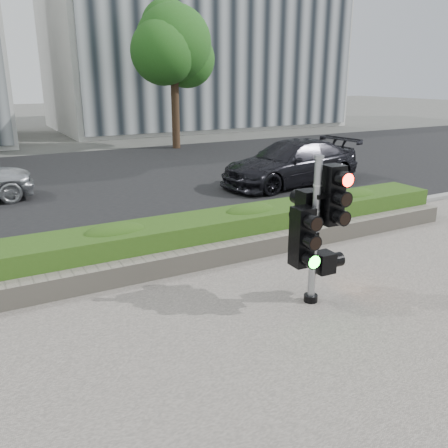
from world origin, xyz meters
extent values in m
plane|color=#51514C|center=(0.00, 0.00, 0.00)|extent=(120.00, 120.00, 0.00)
cube|color=#9E9389|center=(0.00, -2.50, 0.01)|extent=(16.00, 11.00, 0.03)
cube|color=black|center=(0.00, 10.00, 0.01)|extent=(60.00, 13.00, 0.02)
cube|color=gray|center=(0.00, 3.15, 0.06)|extent=(60.00, 0.25, 0.12)
cube|color=gray|center=(0.00, 1.90, 0.20)|extent=(12.00, 0.32, 0.34)
cube|color=#4D7E27|center=(0.00, 2.55, 0.37)|extent=(12.00, 1.00, 0.68)
cube|color=#B7B7B2|center=(11.00, 25.00, 6.00)|extent=(18.00, 10.00, 12.00)
cylinder|color=black|center=(5.50, 15.50, 1.79)|extent=(0.36, 0.36, 3.58)
sphere|color=#234413|center=(5.50, 15.50, 4.61)|extent=(3.33, 3.33, 3.33)
sphere|color=#234413|center=(6.27, 15.82, 3.97)|extent=(2.56, 2.56, 2.56)
sphere|color=#234413|center=(4.86, 15.12, 4.22)|extent=(2.82, 2.82, 2.82)
sphere|color=#234413|center=(5.50, 16.14, 5.38)|extent=(2.30, 2.30, 2.30)
cylinder|color=black|center=(0.93, -0.07, 0.08)|extent=(0.21, 0.21, 0.10)
cylinder|color=gray|center=(0.93, -0.07, 1.08)|extent=(0.11, 0.11, 2.11)
cylinder|color=gray|center=(0.93, -0.07, 2.16)|extent=(0.13, 0.13, 0.05)
cube|color=#FF1107|center=(1.16, -0.11, 1.62)|extent=(0.28, 0.28, 0.84)
cube|color=#14E51E|center=(0.69, -0.09, 1.08)|extent=(0.28, 0.28, 0.84)
cube|color=black|center=(0.97, 0.17, 1.37)|extent=(0.28, 0.28, 0.58)
cube|color=orange|center=(1.16, -0.05, 0.60)|extent=(0.28, 0.28, 0.31)
imported|color=black|center=(5.46, 6.57, 0.69)|extent=(4.78, 2.35, 1.34)
camera|label=1|loc=(-3.24, -5.00, 3.19)|focal=38.00mm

